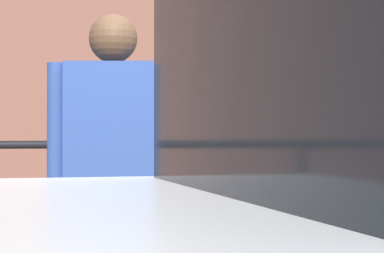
# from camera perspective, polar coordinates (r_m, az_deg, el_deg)

# --- Properties ---
(parking_meter) EXTENTS (0.16, 0.17, 1.47)m
(parking_meter) POSITION_cam_1_polar(r_m,az_deg,el_deg) (3.58, 2.61, -2.54)
(parking_meter) COLOR slate
(parking_meter) RESTS_ON sidewalk_curb
(pedestrian_at_meter) EXTENTS (0.73, 0.56, 1.75)m
(pedestrian_at_meter) POSITION_cam_1_polar(r_m,az_deg,el_deg) (3.62, -6.01, -3.19)
(pedestrian_at_meter) COLOR slate
(pedestrian_at_meter) RESTS_ON sidewalk_curb
(background_railing) EXTENTS (24.06, 0.06, 1.13)m
(background_railing) POSITION_cam_1_polar(r_m,az_deg,el_deg) (5.93, -1.53, -4.24)
(background_railing) COLOR black
(background_railing) RESTS_ON sidewalk_curb
(backdrop_wall) EXTENTS (32.00, 0.50, 3.62)m
(backdrop_wall) POSITION_cam_1_polar(r_m,az_deg,el_deg) (9.54, -6.73, 2.46)
(backdrop_wall) COLOR brown
(backdrop_wall) RESTS_ON ground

